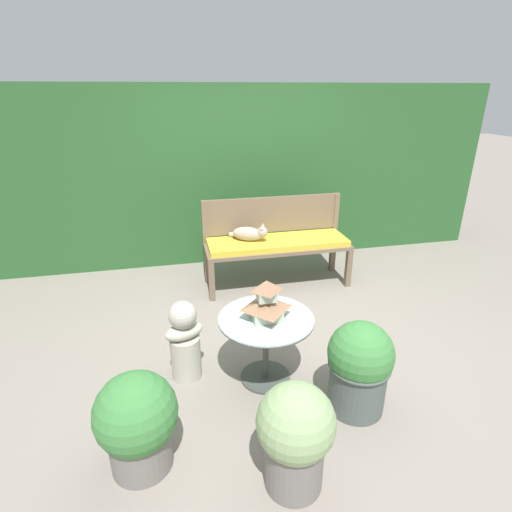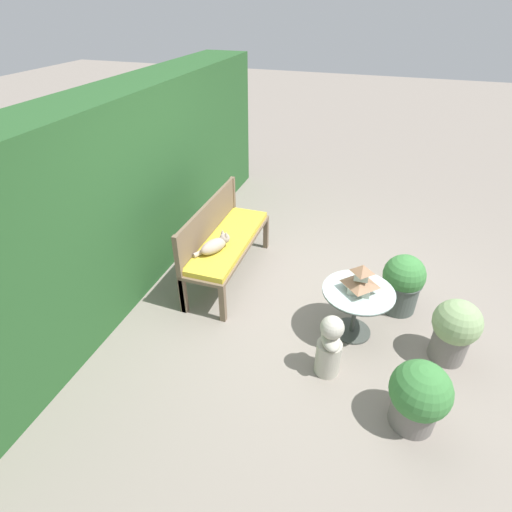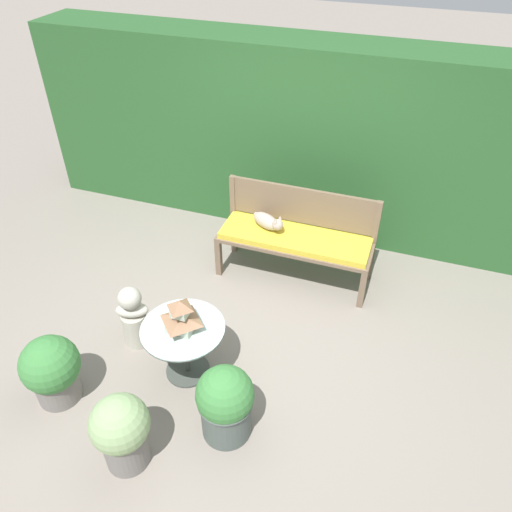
{
  "view_description": "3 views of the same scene",
  "coord_description": "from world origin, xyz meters",
  "px_view_note": "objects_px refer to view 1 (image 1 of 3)",
  "views": [
    {
      "loc": [
        -0.91,
        -2.84,
        2.06
      ],
      "look_at": [
        -0.16,
        0.51,
        0.62
      ],
      "focal_mm": 28.0,
      "sensor_mm": 36.0,
      "label": 1
    },
    {
      "loc": [
        -3.45,
        -0.44,
        2.93
      ],
      "look_at": [
        -0.2,
        0.63,
        0.65
      ],
      "focal_mm": 28.0,
      "sensor_mm": 36.0,
      "label": 2
    },
    {
      "loc": [
        1.2,
        -2.91,
        3.49
      ],
      "look_at": [
        -0.06,
        0.67,
        0.52
      ],
      "focal_mm": 35.0,
      "sensor_mm": 36.0,
      "label": 3
    }
  ],
  "objects_px": {
    "potted_plant_hedge_corner": "(295,435)",
    "potted_plant_patio_mid": "(359,366)",
    "garden_bust": "(185,341)",
    "potted_plant_table_near": "(137,422)",
    "pagoda_birdhouse": "(266,302)",
    "cat": "(250,233)",
    "garden_bench": "(277,246)",
    "patio_table": "(266,331)"
  },
  "relations": [
    {
      "from": "cat",
      "to": "potted_plant_table_near",
      "type": "relative_size",
      "value": 0.62
    },
    {
      "from": "patio_table",
      "to": "potted_plant_hedge_corner",
      "type": "bearing_deg",
      "value": -93.77
    },
    {
      "from": "garden_bench",
      "to": "patio_table",
      "type": "height_order",
      "value": "garden_bench"
    },
    {
      "from": "pagoda_birdhouse",
      "to": "potted_plant_patio_mid",
      "type": "height_order",
      "value": "pagoda_birdhouse"
    },
    {
      "from": "potted_plant_hedge_corner",
      "to": "potted_plant_table_near",
      "type": "distance_m",
      "value": 0.89
    },
    {
      "from": "garden_bust",
      "to": "potted_plant_table_near",
      "type": "relative_size",
      "value": 1.03
    },
    {
      "from": "garden_bust",
      "to": "potted_plant_hedge_corner",
      "type": "height_order",
      "value": "potted_plant_hedge_corner"
    },
    {
      "from": "pagoda_birdhouse",
      "to": "patio_table",
      "type": "bearing_deg",
      "value": 0.0
    },
    {
      "from": "pagoda_birdhouse",
      "to": "potted_plant_table_near",
      "type": "relative_size",
      "value": 0.48
    },
    {
      "from": "garden_bust",
      "to": "potted_plant_table_near",
      "type": "distance_m",
      "value": 0.8
    },
    {
      "from": "garden_bench",
      "to": "potted_plant_hedge_corner",
      "type": "distance_m",
      "value": 2.5
    },
    {
      "from": "garden_bench",
      "to": "garden_bust",
      "type": "xyz_separation_m",
      "value": [
        -1.1,
        -1.38,
        -0.15
      ]
    },
    {
      "from": "cat",
      "to": "patio_table",
      "type": "bearing_deg",
      "value": -70.85
    },
    {
      "from": "pagoda_birdhouse",
      "to": "potted_plant_hedge_corner",
      "type": "relative_size",
      "value": 0.45
    },
    {
      "from": "garden_bench",
      "to": "patio_table",
      "type": "distance_m",
      "value": 1.63
    },
    {
      "from": "garden_bust",
      "to": "potted_plant_table_near",
      "type": "xyz_separation_m",
      "value": [
        -0.31,
        -0.74,
        0.01
      ]
    },
    {
      "from": "potted_plant_hedge_corner",
      "to": "garden_bust",
      "type": "bearing_deg",
      "value": 116.59
    },
    {
      "from": "pagoda_birdhouse",
      "to": "potted_plant_table_near",
      "type": "bearing_deg",
      "value": -146.82
    },
    {
      "from": "garden_bench",
      "to": "patio_table",
      "type": "xyz_separation_m",
      "value": [
        -0.51,
        -1.54,
        -0.04
      ]
    },
    {
      "from": "pagoda_birdhouse",
      "to": "cat",
      "type": "bearing_deg",
      "value": 82.52
    },
    {
      "from": "garden_bench",
      "to": "cat",
      "type": "relative_size",
      "value": 4.08
    },
    {
      "from": "cat",
      "to": "potted_plant_hedge_corner",
      "type": "bearing_deg",
      "value": -69.52
    },
    {
      "from": "cat",
      "to": "potted_plant_patio_mid",
      "type": "bearing_deg",
      "value": -53.96
    },
    {
      "from": "potted_plant_table_near",
      "to": "potted_plant_hedge_corner",
      "type": "bearing_deg",
      "value": -20.42
    },
    {
      "from": "cat",
      "to": "potted_plant_table_near",
      "type": "height_order",
      "value": "cat"
    },
    {
      "from": "potted_plant_patio_mid",
      "to": "garden_bench",
      "type": "bearing_deg",
      "value": 90.84
    },
    {
      "from": "pagoda_birdhouse",
      "to": "garden_bench",
      "type": "bearing_deg",
      "value": 71.7
    },
    {
      "from": "patio_table",
      "to": "potted_plant_patio_mid",
      "type": "xyz_separation_m",
      "value": [
        0.54,
        -0.42,
        -0.08
      ]
    },
    {
      "from": "garden_bust",
      "to": "potted_plant_patio_mid",
      "type": "xyz_separation_m",
      "value": [
        1.13,
        -0.58,
        0.03
      ]
    },
    {
      "from": "cat",
      "to": "pagoda_birdhouse",
      "type": "height_order",
      "value": "pagoda_birdhouse"
    },
    {
      "from": "garden_bench",
      "to": "potted_plant_patio_mid",
      "type": "distance_m",
      "value": 1.97
    },
    {
      "from": "garden_bench",
      "to": "garden_bust",
      "type": "height_order",
      "value": "garden_bust"
    },
    {
      "from": "pagoda_birdhouse",
      "to": "potted_plant_patio_mid",
      "type": "distance_m",
      "value": 0.76
    },
    {
      "from": "potted_plant_patio_mid",
      "to": "potted_plant_hedge_corner",
      "type": "bearing_deg",
      "value": -141.97
    },
    {
      "from": "pagoda_birdhouse",
      "to": "garden_bust",
      "type": "bearing_deg",
      "value": 164.78
    },
    {
      "from": "garden_bench",
      "to": "cat",
      "type": "bearing_deg",
      "value": 173.41
    },
    {
      "from": "potted_plant_hedge_corner",
      "to": "potted_plant_table_near",
      "type": "height_order",
      "value": "potted_plant_hedge_corner"
    },
    {
      "from": "potted_plant_hedge_corner",
      "to": "potted_plant_patio_mid",
      "type": "distance_m",
      "value": 0.76
    },
    {
      "from": "garden_bench",
      "to": "pagoda_birdhouse",
      "type": "relative_size",
      "value": 5.32
    },
    {
      "from": "potted_plant_hedge_corner",
      "to": "potted_plant_table_near",
      "type": "xyz_separation_m",
      "value": [
        -0.83,
        0.31,
        -0.03
      ]
    },
    {
      "from": "garden_bench",
      "to": "pagoda_birdhouse",
      "type": "xyz_separation_m",
      "value": [
        -0.51,
        -1.54,
        0.2
      ]
    },
    {
      "from": "patio_table",
      "to": "garden_bust",
      "type": "xyz_separation_m",
      "value": [
        -0.59,
        0.16,
        -0.11
      ]
    }
  ]
}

